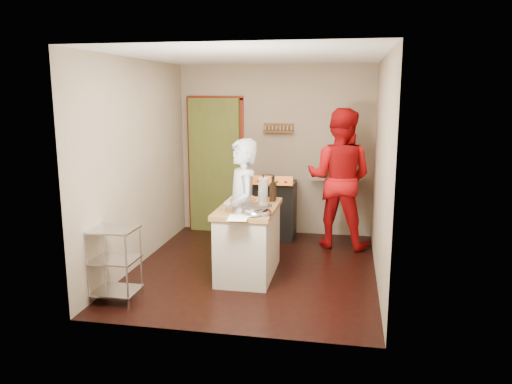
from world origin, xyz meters
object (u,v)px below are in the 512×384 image
stove (275,209)px  wire_shelving (114,260)px  island (249,238)px  person_stripe (242,212)px  person_red (339,178)px

stove → wire_shelving: size_ratio=1.26×
island → person_stripe: person_stripe is taller
wire_shelving → stove: bearing=63.1°
stove → person_stripe: size_ratio=0.60×
island → person_red: (1.03, 1.40, 0.53)m
stove → island: bearing=-92.7°
island → person_stripe: size_ratio=0.77×
stove → island: (-0.08, -1.63, 0.01)m
person_stripe → person_red: bearing=122.8°
stove → person_stripe: (-0.10, -1.89, 0.39)m
person_stripe → person_red: size_ratio=0.85×
person_stripe → wire_shelving: bearing=-83.8°
person_stripe → island: bearing=149.6°
stove → wire_shelving: 2.94m
wire_shelving → island: size_ratio=0.62×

